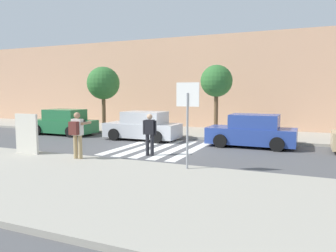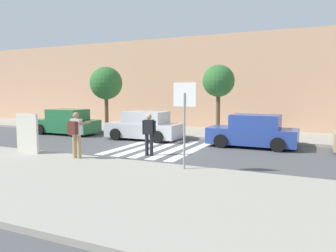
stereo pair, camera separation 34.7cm
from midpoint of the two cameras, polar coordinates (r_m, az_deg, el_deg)
name	(u,v)px [view 2 (the right image)]	position (r m, az deg, el deg)	size (l,w,h in m)	color
ground_plane	(158,149)	(15.12, -1.09, -3.98)	(120.00, 120.00, 0.00)	#4C4C4F
sidewalk_near	(62,180)	(10.03, -16.96, -8.96)	(60.00, 6.00, 0.14)	#9E998C
sidewalk_far	(201,133)	(20.62, 6.22, -1.15)	(60.00, 4.80, 0.14)	#9E998C
building_facade_far	(221,83)	(24.68, 9.59, 7.32)	(56.00, 4.00, 6.46)	tan
crosswalk_stripe_0	(131,146)	(16.04, -5.93, -3.42)	(0.44, 5.20, 0.01)	silver
crosswalk_stripe_1	(145,147)	(15.65, -3.41, -3.63)	(0.44, 5.20, 0.01)	silver
crosswalk_stripe_2	(160,148)	(15.30, -0.76, -3.85)	(0.44, 5.20, 0.01)	silver
crosswalk_stripe_3	(176,149)	(14.97, 2.01, -4.06)	(0.44, 5.20, 0.01)	silver
crosswalk_stripe_4	(192,151)	(14.69, 4.89, -4.28)	(0.44, 5.20, 0.01)	silver
stop_sign	(185,106)	(10.41, 3.86, 3.47)	(0.76, 0.08, 2.77)	gray
photographer_with_backpack	(76,131)	(12.55, -14.96, -0.84)	(0.64, 0.88, 1.72)	tan
pedestrian_crossing	(149,132)	(13.41, -2.58, -1.05)	(0.57, 0.30, 1.72)	#232328
parked_car_green	(67,123)	(21.10, -16.81, 0.58)	(4.10, 1.92, 1.55)	#236B3D
parked_car_silver	(144,126)	(17.94, -3.57, -0.08)	(4.10, 1.92, 1.55)	#B7BABF
parked_car_blue	(253,132)	(16.03, 15.17, -1.00)	(4.10, 1.92, 1.55)	#284293
street_tree_west	(106,84)	(21.51, -10.28, 7.28)	(2.09, 2.09, 4.07)	brown
street_tree_center	(219,82)	(19.19, 9.31, 7.65)	(1.84, 1.84, 4.02)	brown
advertising_board	(27,133)	(14.33, -22.64, -1.19)	(1.10, 0.11, 1.60)	beige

